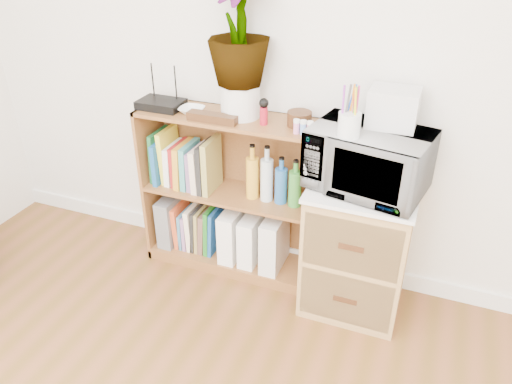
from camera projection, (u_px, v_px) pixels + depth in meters
The scene contains 21 objects.
skirting_board at pixel (294, 255), 3.03m from camera, with size 4.00×0.02×0.10m, color white.
bookshelf at pixel (230, 195), 2.82m from camera, with size 1.00×0.30×0.95m, color brown.
wicker_unit at pixel (357, 249), 2.59m from camera, with size 0.50×0.45×0.70m, color #9E7542.
microwave at pixel (368, 160), 2.32m from camera, with size 0.54×0.36×0.30m, color silver.
pen_cup at pixel (349, 125), 2.16m from camera, with size 0.10×0.10×0.11m, color white.
small_appliance at pixel (393, 108), 2.25m from camera, with size 0.22×0.18×0.17m, color silver.
router at pixel (161, 104), 2.68m from camera, with size 0.24×0.16×0.04m, color black.
white_bowl at pixel (192, 110), 2.61m from camera, with size 0.13×0.13×0.03m, color white.
plant_pot at pixel (240, 100), 2.54m from camera, with size 0.20×0.20×0.17m, color silver.
potted_plant at pixel (239, 27), 2.36m from camera, with size 0.31×0.31×0.56m, color #307A36.
trinket_box at pixel (212, 118), 2.51m from camera, with size 0.26×0.07×0.04m, color #3A210F.
kokeshi_doll at pixel (264, 116), 2.46m from camera, with size 0.04×0.04×0.09m, color #A31426.
wooden_bowl at pixel (299, 119), 2.46m from camera, with size 0.12×0.12×0.07m, color #381B0F.
paint_jars at pixel (303, 129), 2.36m from camera, with size 0.11×0.04×0.06m, color pink.
file_box at pixel (172, 219), 3.07m from camera, with size 0.09×0.25×0.31m, color slate.
magazine_holder_left at pixel (233, 233), 2.93m from camera, with size 0.10×0.25×0.31m, color white.
magazine_holder_mid at pixel (252, 238), 2.90m from camera, with size 0.09×0.24×0.30m, color white.
magazine_holder_right at pixel (275, 241), 2.85m from camera, with size 0.10×0.26×0.32m, color silver.
cookbooks at pixel (186, 162), 2.83m from camera, with size 0.38×0.20×0.31m.
liquor_bottles at pixel (285, 179), 2.64m from camera, with size 0.46×0.07×0.31m.
lower_books at pixel (199, 227), 3.02m from camera, with size 0.28×0.19×0.30m.
Camera 1 is at (0.67, -0.12, 1.89)m, focal length 35.00 mm.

